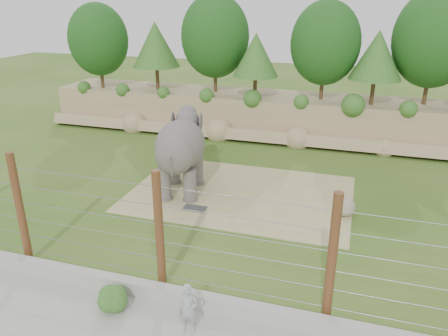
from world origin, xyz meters
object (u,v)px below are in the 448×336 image
(elephant, at_px, (181,156))
(stone_ball, at_px, (346,207))
(zookeeper, at_px, (188,309))
(barrier_fence, at_px, (159,233))

(elephant, bearing_deg, stone_ball, -12.78)
(stone_ball, height_order, zookeeper, zookeeper)
(barrier_fence, relative_size, zookeeper, 13.52)
(barrier_fence, distance_m, zookeeper, 2.46)
(elephant, relative_size, stone_ball, 5.58)
(elephant, distance_m, stone_ball, 7.54)
(barrier_fence, bearing_deg, zookeeper, -45.88)
(elephant, distance_m, barrier_fence, 7.26)
(elephant, xyz_separation_m, barrier_fence, (2.19, -6.92, 0.23))
(barrier_fence, bearing_deg, elephant, 107.56)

